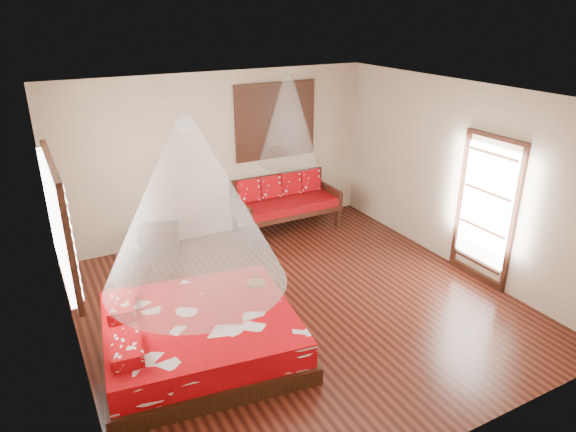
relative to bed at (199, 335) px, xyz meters
name	(u,v)px	position (x,y,z in m)	size (l,w,h in m)	color
room	(298,208)	(1.52, 0.40, 1.15)	(5.54, 5.54, 2.84)	black
bed	(199,335)	(0.00, 0.00, 0.00)	(2.45, 2.27, 0.65)	black
daybed	(285,201)	(2.58, 2.78, 0.27)	(1.85, 0.82, 0.96)	black
storage_chest	(159,240)	(0.30, 2.85, -0.02)	(0.77, 0.66, 0.45)	black
shutter_panel	(276,121)	(2.58, 3.11, 1.65)	(1.52, 0.06, 1.32)	black
window_left	(62,221)	(-1.19, 0.60, 1.45)	(0.10, 1.74, 1.34)	black
glazed_door	(485,211)	(4.24, -0.20, 0.82)	(0.08, 1.02, 2.16)	black
wine_tray	(256,281)	(0.89, 0.36, 0.30)	(0.23, 0.23, 0.19)	brown
mosquito_net_main	(191,206)	(0.02, 0.00, 1.60)	(1.99, 1.99, 1.80)	white
mosquito_net_daybed	(288,120)	(2.58, 2.65, 1.75)	(1.02, 1.02, 1.50)	white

